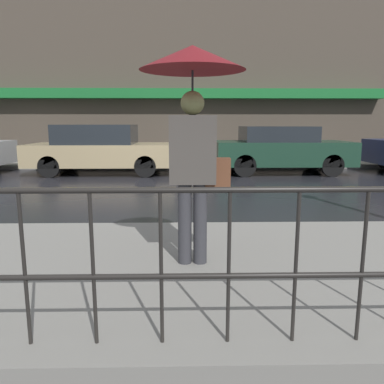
{
  "coord_description": "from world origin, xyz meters",
  "views": [
    {
      "loc": [
        0.97,
        -8.81,
        1.5
      ],
      "look_at": [
        1.11,
        -2.22,
        0.3
      ],
      "focal_mm": 35.0,
      "sensor_mm": 36.0,
      "label": 1
    }
  ],
  "objects": [
    {
      "name": "railing_foreground",
      "position": [
        -0.0,
        -6.64,
        0.77
      ],
      "size": [
        12.0,
        0.04,
        1.0
      ],
      "color": "black",
      "rests_on": "sidewalk_near"
    },
    {
      "name": "pedestrian",
      "position": [
        1.06,
        -5.27,
        1.73
      ],
      "size": [
        0.97,
        0.97,
        2.06
      ],
      "rotation": [
        0.0,
        0.0,
        3.14
      ],
      "color": "#333338",
      "rests_on": "sidewalk_near"
    },
    {
      "name": "building_storefront",
      "position": [
        0.0,
        5.84,
        3.43
      ],
      "size": [
        28.0,
        0.85,
        6.95
      ],
      "color": "#4C4238",
      "rests_on": "ground_plane"
    },
    {
      "name": "car_tan",
      "position": [
        -1.54,
        2.66,
        0.75
      ],
      "size": [
        4.37,
        1.92,
        1.48
      ],
      "color": "tan",
      "rests_on": "ground_plane"
    },
    {
      "name": "ground_plane",
      "position": [
        0.0,
        0.0,
        0.0
      ],
      "size": [
        80.0,
        80.0,
        0.0
      ],
      "primitive_type": "plane",
      "color": "black"
    },
    {
      "name": "sidewalk_far",
      "position": [
        0.0,
        4.72,
        0.07
      ],
      "size": [
        28.0,
        1.99,
        0.14
      ],
      "color": "gray",
      "rests_on": "ground_plane"
    },
    {
      "name": "lane_marking",
      "position": [
        0.0,
        0.0,
        0.0
      ],
      "size": [
        25.2,
        0.12,
        0.01
      ],
      "color": "gold",
      "rests_on": "ground_plane"
    },
    {
      "name": "car_dark_green",
      "position": [
        3.94,
        2.66,
        0.74
      ],
      "size": [
        4.07,
        1.88,
        1.43
      ],
      "color": "#193828",
      "rests_on": "ground_plane"
    },
    {
      "name": "sidewalk_near",
      "position": [
        0.0,
        -5.31,
        0.07
      ],
      "size": [
        28.0,
        3.16,
        0.14
      ],
      "color": "gray",
      "rests_on": "ground_plane"
    }
  ]
}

